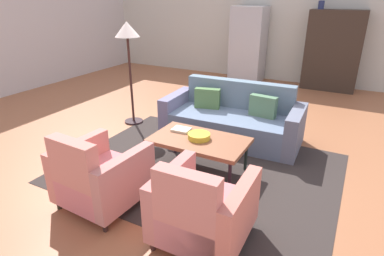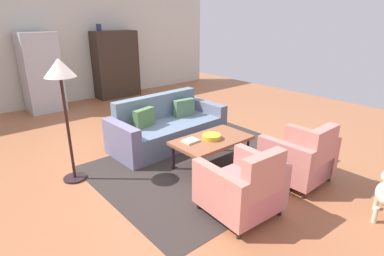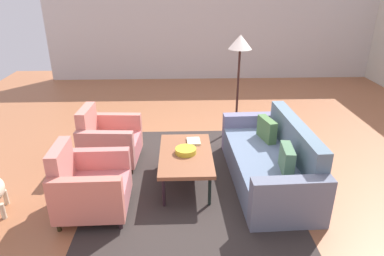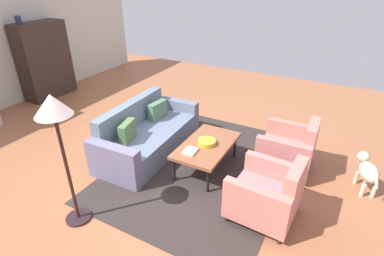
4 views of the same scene
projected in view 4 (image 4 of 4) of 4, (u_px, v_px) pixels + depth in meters
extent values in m
plane|color=#A46340|center=(147.00, 169.00, 4.83)|extent=(11.64, 11.64, 0.00)
cube|color=#332B28|center=(203.00, 167.00, 4.87)|extent=(3.40, 2.60, 0.01)
cube|color=slate|center=(150.00, 140.00, 5.21)|extent=(1.77, 0.96, 0.42)
cube|color=slate|center=(132.00, 125.00, 5.25)|extent=(1.75, 0.24, 0.86)
cube|color=slate|center=(176.00, 114.00, 5.93)|extent=(0.21, 0.91, 0.62)
cube|color=slate|center=(114.00, 164.00, 4.41)|extent=(0.21, 0.91, 0.62)
cube|color=#4F7655|center=(158.00, 110.00, 5.44)|extent=(0.41, 0.16, 0.32)
cube|color=#4E7443|center=(127.00, 132.00, 4.72)|extent=(0.42, 0.21, 0.32)
cylinder|color=black|center=(174.00, 170.00, 4.46)|extent=(0.04, 0.04, 0.40)
cylinder|color=black|center=(205.00, 139.00, 5.29)|extent=(0.04, 0.04, 0.40)
cylinder|color=black|center=(208.00, 181.00, 4.23)|extent=(0.04, 0.04, 0.40)
cylinder|color=black|center=(235.00, 146.00, 5.05)|extent=(0.04, 0.04, 0.40)
cube|color=brown|center=(207.00, 145.00, 4.65)|extent=(1.20, 0.70, 0.05)
cylinder|color=#33221C|center=(227.00, 218.00, 3.80)|extent=(0.05, 0.05, 0.10)
cylinder|color=black|center=(247.00, 188.00, 4.31)|extent=(0.05, 0.05, 0.10)
cylinder|color=#2E291C|center=(279.00, 240.00, 3.49)|extent=(0.05, 0.05, 0.10)
cylinder|color=#311D19|center=(295.00, 205.00, 4.00)|extent=(0.05, 0.05, 0.10)
cube|color=#D57377|center=(263.00, 200.00, 3.81)|extent=(0.61, 0.83, 0.30)
cube|color=tan|center=(292.00, 194.00, 3.54)|extent=(0.57, 0.17, 0.78)
cube|color=tan|center=(255.00, 208.00, 3.49)|extent=(0.17, 0.81, 0.56)
cube|color=tan|center=(273.00, 178.00, 4.00)|extent=(0.17, 0.81, 0.56)
cylinder|color=#2A2B1B|center=(257.00, 170.00, 4.70)|extent=(0.05, 0.05, 0.10)
cylinder|color=black|center=(268.00, 150.00, 5.24)|extent=(0.05, 0.05, 0.10)
cylinder|color=#3C1E1C|center=(301.00, 183.00, 4.43)|extent=(0.05, 0.05, 0.10)
cylinder|color=#2E2411|center=(308.00, 160.00, 4.96)|extent=(0.05, 0.05, 0.10)
cube|color=#C67276|center=(285.00, 154.00, 4.74)|extent=(0.57, 0.81, 0.30)
cube|color=tan|center=(310.00, 147.00, 4.49)|extent=(0.56, 0.15, 0.78)
cube|color=tan|center=(281.00, 158.00, 4.41)|extent=(0.13, 0.80, 0.56)
cube|color=#D27666|center=(291.00, 138.00, 4.95)|extent=(0.13, 0.80, 0.56)
cylinder|color=gold|center=(207.00, 142.00, 4.62)|extent=(0.28, 0.28, 0.07)
cube|color=beige|center=(190.00, 151.00, 4.43)|extent=(0.24, 0.19, 0.03)
cube|color=#34281F|center=(45.00, 61.00, 7.25)|extent=(1.20, 0.50, 1.80)
cube|color=#34220B|center=(27.00, 62.00, 7.12)|extent=(0.56, 0.01, 1.51)
cube|color=black|center=(48.00, 57.00, 7.59)|extent=(0.56, 0.01, 1.51)
cylinder|color=navy|center=(18.00, 20.00, 6.47)|extent=(0.13, 0.13, 0.18)
cylinder|color=black|center=(79.00, 217.00, 3.85)|extent=(0.32, 0.32, 0.03)
cylinder|color=#351B18|center=(68.00, 171.00, 3.51)|extent=(0.04, 0.04, 1.45)
cone|color=silver|center=(52.00, 105.00, 3.11)|extent=(0.40, 0.40, 0.24)
cylinder|color=beige|center=(356.00, 178.00, 4.45)|extent=(0.06, 0.06, 0.20)
cylinder|color=beige|center=(366.00, 179.00, 4.43)|extent=(0.06, 0.06, 0.20)
cylinder|color=beige|center=(363.00, 190.00, 4.19)|extent=(0.06, 0.06, 0.20)
cylinder|color=beige|center=(374.00, 192.00, 4.17)|extent=(0.06, 0.06, 0.20)
ellipsoid|color=beige|center=(369.00, 172.00, 4.21)|extent=(0.47, 0.36, 0.24)
sphere|color=beige|center=(363.00, 157.00, 4.43)|extent=(0.17, 0.17, 0.17)
cylinder|color=beige|center=(377.00, 182.00, 3.96)|extent=(0.14, 0.08, 0.17)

